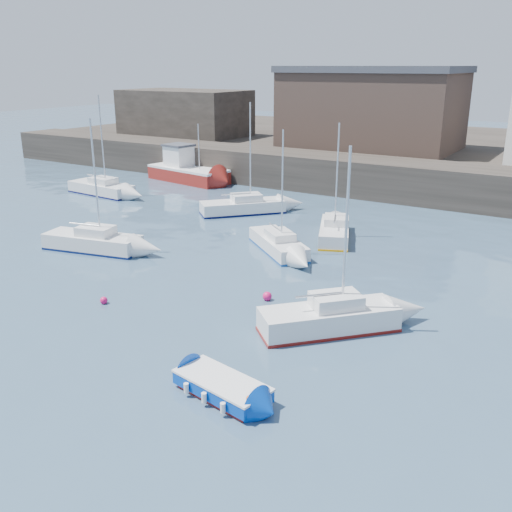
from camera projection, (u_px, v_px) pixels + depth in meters
The scene contains 16 objects.
water at pixel (67, 396), 18.96m from camera, with size 220.00×220.00×0.00m, color #2D4760.
quay_wall at pixel (403, 180), 46.75m from camera, with size 90.00×5.00×3.00m, color #28231E.
land_strip at pixel (455, 154), 61.32m from camera, with size 90.00×32.00×2.80m, color #28231E.
warehouse at pixel (372, 107), 54.56m from camera, with size 16.40×10.40×7.60m.
bldg_west at pixel (185, 113), 65.10m from camera, with size 14.00×8.00×5.00m.
blue_dinghy at pixel (222, 387), 18.85m from camera, with size 3.62×2.09×0.65m.
fishing_boat at pixel (186, 170), 53.92m from camera, with size 8.60×4.37×5.44m.
sailboat_a at pixel (93, 241), 33.76m from camera, with size 6.20×3.11×7.71m.
sailboat_b at pixel (278, 243), 33.66m from camera, with size 5.41×4.87×7.13m.
sailboat_c at pixel (330, 318), 23.48m from camera, with size 5.30×5.46×7.59m.
sailboat_e at pixel (101, 188), 48.44m from camera, with size 6.49×2.45×8.20m.
sailboat_f at pixel (334, 231), 36.08m from camera, with size 3.74×5.76×7.16m.
sailboat_h at pixel (243, 206), 42.26m from camera, with size 5.65×5.93×7.99m.
buoy_near at pixel (104, 304), 26.34m from camera, with size 0.35×0.35×0.35m, color #D7135B.
buoy_mid at pixel (267, 300), 26.73m from camera, with size 0.43×0.43×0.43m, color #D7135B.
buoy_far at pixel (290, 238), 36.40m from camera, with size 0.42×0.42×0.42m, color #D7135B.
Camera 1 is at (13.99, -10.76, 10.47)m, focal length 40.00 mm.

